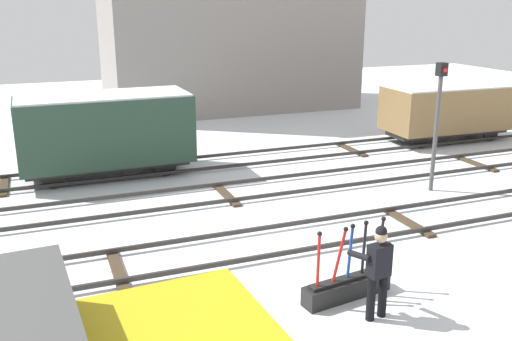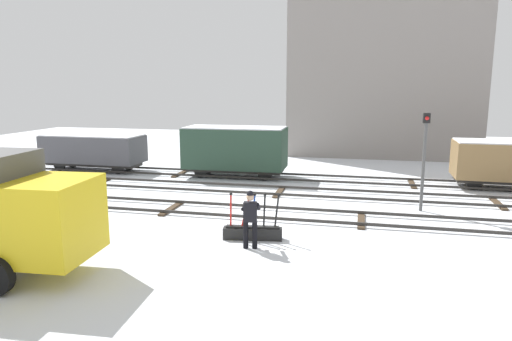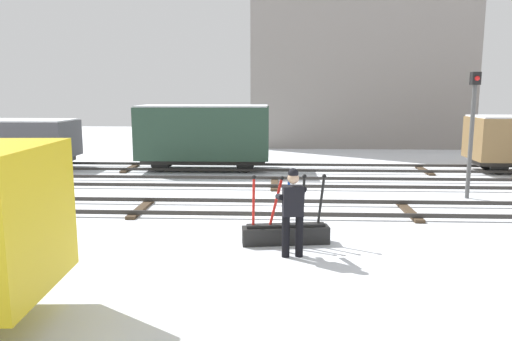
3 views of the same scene
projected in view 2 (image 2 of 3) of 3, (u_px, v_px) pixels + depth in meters
The scene contains 10 objects.
ground_plane at pixel (262, 215), 16.70m from camera, with size 60.00×60.00×0.00m, color silver.
track_main_line at pixel (262, 212), 16.68m from camera, with size 44.00×1.94×0.18m.
track_siding_near at pixel (279, 191), 20.10m from camera, with size 44.00×1.94×0.18m.
track_siding_far at pixel (290, 177), 23.09m from camera, with size 44.00×1.94×0.18m.
switch_lever_frame at pixel (253, 231), 14.06m from camera, with size 1.83×0.61×1.45m.
rail_worker at pixel (250, 216), 13.17m from camera, with size 0.60×0.68×1.71m.
signal_post at pixel (424, 151), 16.87m from camera, with size 0.24×0.32×3.66m.
apartment_building at pixel (382, 71), 31.07m from camera, with size 12.37×6.29×11.21m.
freight_car_near_switch at pixel (235, 149), 23.46m from camera, with size 5.15×2.28×2.58m.
freight_car_mid_siding at pixel (93, 149), 25.28m from camera, with size 5.52×2.18×2.00m.
Camera 2 is at (3.37, -15.77, 4.64)m, focal length 32.30 mm.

